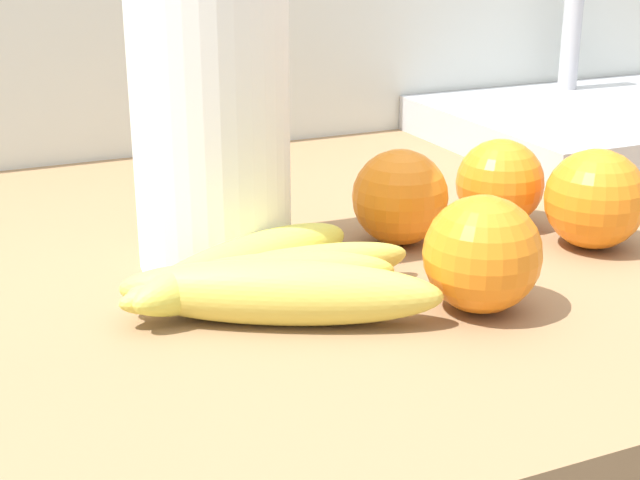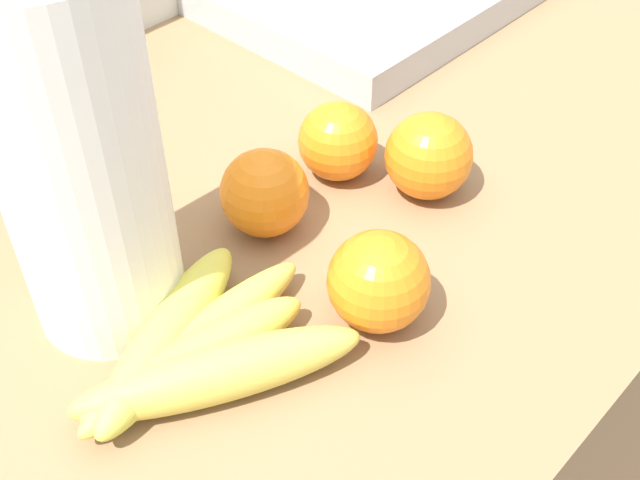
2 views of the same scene
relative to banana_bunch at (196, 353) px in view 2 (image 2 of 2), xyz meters
The scene contains 8 objects.
counter 0.55m from the banana_bunch, 22.16° to the left, with size 1.68×0.69×0.91m, color olive.
wall_back 0.61m from the banana_bunch, 62.43° to the left, with size 2.08×0.06×1.30m, color silver.
banana_bunch is the anchor object (origin of this frame).
orange_front 0.17m from the banana_bunch, 28.11° to the left, with size 0.08×0.08×0.08m, color orange.
orange_center 0.29m from the banana_bunch, ahead, with size 0.08×0.08×0.08m, color orange.
orange_back_left 0.15m from the banana_bunch, 25.41° to the right, with size 0.08×0.08×0.08m, color orange.
orange_far_right 0.26m from the banana_bunch, 18.63° to the left, with size 0.08×0.08×0.08m, color orange.
paper_towel_roll 0.16m from the banana_bunch, 91.57° to the left, with size 0.12×0.12×0.32m.
Camera 2 is at (-0.46, -0.42, 1.40)m, focal length 45.27 mm.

